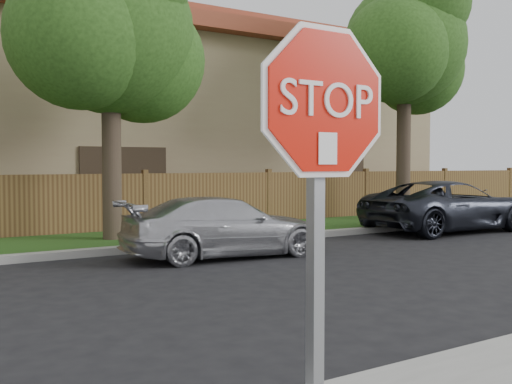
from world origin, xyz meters
TOP-DOWN VIEW (x-y plane):
  - far_curb at (0.00, 8.15)m, footprint 70.00×0.30m
  - tree_mid at (2.52, 9.57)m, footprint 4.80×3.90m
  - tree_right at (12.02, 9.57)m, footprint 4.80×3.90m
  - stop_sign at (-0.35, -1.48)m, footprint 1.01×0.13m
  - sedan_right at (3.73, 6.61)m, footprint 4.28×2.05m
  - sedan_far_right at (11.15, 7.23)m, footprint 5.10×2.49m

SIDE VIEW (x-z plane):
  - far_curb at x=0.00m, z-range 0.00..0.15m
  - sedan_right at x=3.73m, z-range 0.00..1.20m
  - sedan_far_right at x=11.15m, z-range 0.00..1.40m
  - stop_sign at x=-0.35m, z-range 0.55..3.11m
  - tree_mid at x=2.52m, z-range 1.20..8.55m
  - tree_right at x=12.02m, z-range 1.47..9.67m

